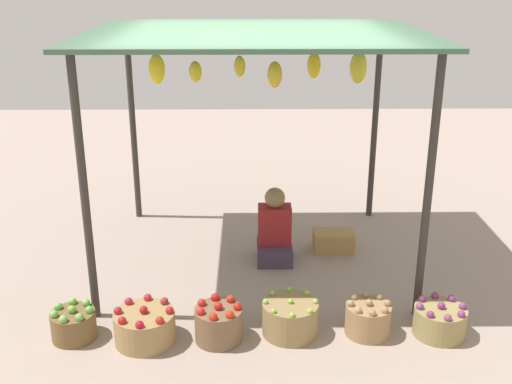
% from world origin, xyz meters
% --- Properties ---
extents(ground_plane, '(14.00, 14.00, 0.00)m').
position_xyz_m(ground_plane, '(0.00, 0.00, 0.00)').
color(ground_plane, '#A28E81').
extents(market_stall_structure, '(3.12, 2.58, 2.32)m').
position_xyz_m(market_stall_structure, '(0.01, 0.02, 2.14)').
color(market_stall_structure, '#38332D').
rests_on(market_stall_structure, ground).
extents(vendor_person, '(0.36, 0.44, 0.78)m').
position_xyz_m(vendor_person, '(0.20, -0.04, 0.30)').
color(vendor_person, '#433448').
rests_on(vendor_person, ground).
extents(basket_green_apples, '(0.37, 0.37, 0.30)m').
position_xyz_m(basket_green_apples, '(-1.51, -1.48, 0.13)').
color(basket_green_apples, brown).
rests_on(basket_green_apples, ground).
extents(basket_red_apples, '(0.50, 0.50, 0.32)m').
position_xyz_m(basket_red_apples, '(-0.92, -1.53, 0.14)').
color(basket_red_apples, '#9F7F4E').
rests_on(basket_red_apples, ground).
extents(basket_red_tomatoes, '(0.39, 0.39, 0.35)m').
position_xyz_m(basket_red_tomatoes, '(-0.32, -1.52, 0.15)').
color(basket_red_tomatoes, brown).
rests_on(basket_red_tomatoes, ground).
extents(basket_limes, '(0.47, 0.47, 0.32)m').
position_xyz_m(basket_limes, '(0.27, -1.43, 0.14)').
color(basket_limes, '#95794B').
rests_on(basket_limes, ground).
extents(basket_potatoes, '(0.38, 0.38, 0.32)m').
position_xyz_m(basket_potatoes, '(0.92, -1.44, 0.14)').
color(basket_potatoes, '#A07B51').
rests_on(basket_potatoes, ground).
extents(basket_purple_onions, '(0.43, 0.43, 0.30)m').
position_xyz_m(basket_purple_onions, '(1.52, -1.46, 0.13)').
color(basket_purple_onions, '#998751').
rests_on(basket_purple_onions, ground).
extents(wooden_crate_near_vendor, '(0.43, 0.29, 0.21)m').
position_xyz_m(wooden_crate_near_vendor, '(0.84, 0.16, 0.10)').
color(wooden_crate_near_vendor, '#A9804B').
rests_on(wooden_crate_near_vendor, ground).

